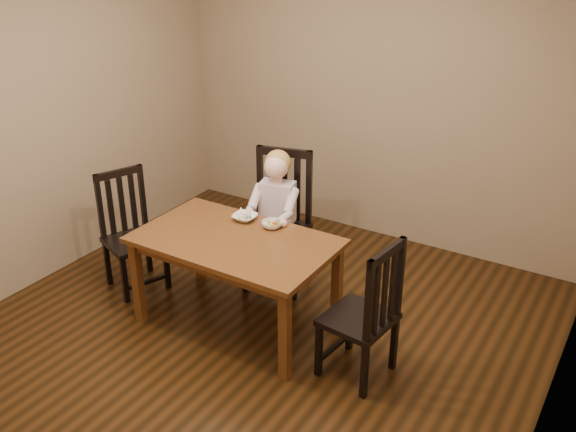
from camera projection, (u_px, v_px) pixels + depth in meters
The scene contains 9 objects.
room at pixel (251, 163), 4.21m from camera, with size 4.01×4.01×2.71m.
dining_table at pixel (235, 249), 4.64m from camera, with size 1.44×0.86×0.72m.
chair_child at pixel (279, 222), 5.25m from camera, with size 0.59×0.57×1.13m.
chair_left at pixel (131, 233), 5.22m from camera, with size 0.54×0.55×0.99m.
chair_right at pixel (365, 314), 4.15m from camera, with size 0.46×0.48×1.01m.
toddler at pixel (277, 207), 5.13m from camera, with size 0.36×0.45×0.62m, color silver, non-canonical shape.
bowl_peas at pixel (245, 217), 4.88m from camera, with size 0.18×0.18×0.04m, color white.
bowl_veg at pixel (272, 225), 4.76m from camera, with size 0.15×0.15×0.05m, color white.
fork at pixel (239, 214), 4.87m from camera, with size 0.05×0.12×0.05m.
Camera 1 is at (2.27, -3.25, 2.83)m, focal length 40.00 mm.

